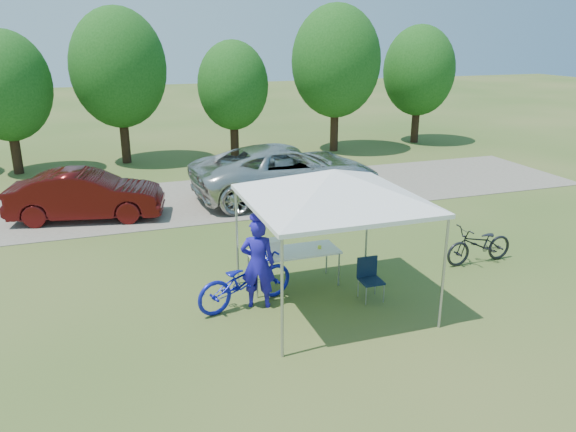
{
  "coord_description": "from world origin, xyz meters",
  "views": [
    {
      "loc": [
        -4.02,
        -9.19,
        5.13
      ],
      "look_at": [
        -0.21,
        2.0,
        1.22
      ],
      "focal_mm": 35.0,
      "sensor_mm": 36.0,
      "label": 1
    }
  ],
  "objects_px": {
    "cyclist": "(258,263)",
    "minivan": "(287,171)",
    "folding_table": "(294,253)",
    "sedan": "(86,195)",
    "bike_blue": "(245,280)",
    "bike_dark": "(480,244)",
    "folding_chair": "(369,275)",
    "cooler": "(271,247)"
  },
  "relations": [
    {
      "from": "bike_blue",
      "to": "sedan",
      "type": "xyz_separation_m",
      "value": [
        -2.91,
        6.62,
        0.17
      ]
    },
    {
      "from": "minivan",
      "to": "bike_blue",
      "type": "bearing_deg",
      "value": 152.06
    },
    {
      "from": "cooler",
      "to": "bike_dark",
      "type": "relative_size",
      "value": 0.24
    },
    {
      "from": "cooler",
      "to": "cyclist",
      "type": "distance_m",
      "value": 0.83
    },
    {
      "from": "cooler",
      "to": "bike_blue",
      "type": "relative_size",
      "value": 0.2
    },
    {
      "from": "sedan",
      "to": "minivan",
      "type": "bearing_deg",
      "value": -76.23
    },
    {
      "from": "folding_chair",
      "to": "sedan",
      "type": "distance_m",
      "value": 8.88
    },
    {
      "from": "folding_chair",
      "to": "folding_table",
      "type": "bearing_deg",
      "value": 141.45
    },
    {
      "from": "folding_table",
      "to": "sedan",
      "type": "xyz_separation_m",
      "value": [
        -4.1,
        6.05,
        -0.02
      ]
    },
    {
      "from": "bike_dark",
      "to": "cyclist",
      "type": "bearing_deg",
      "value": -87.76
    },
    {
      "from": "cyclist",
      "to": "minivan",
      "type": "relative_size",
      "value": 0.3
    },
    {
      "from": "folding_chair",
      "to": "bike_blue",
      "type": "relative_size",
      "value": 0.41
    },
    {
      "from": "folding_chair",
      "to": "bike_blue",
      "type": "distance_m",
      "value": 2.48
    },
    {
      "from": "cyclist",
      "to": "bike_dark",
      "type": "height_order",
      "value": "cyclist"
    },
    {
      "from": "folding_table",
      "to": "minivan",
      "type": "xyz_separation_m",
      "value": [
        1.99,
        6.33,
        0.13
      ]
    },
    {
      "from": "cyclist",
      "to": "bike_dark",
      "type": "xyz_separation_m",
      "value": [
        5.43,
        0.42,
        -0.44
      ]
    },
    {
      "from": "folding_table",
      "to": "cooler",
      "type": "relative_size",
      "value": 4.53
    },
    {
      "from": "cooler",
      "to": "cyclist",
      "type": "bearing_deg",
      "value": -124.78
    },
    {
      "from": "folding_table",
      "to": "minivan",
      "type": "height_order",
      "value": "minivan"
    },
    {
      "from": "minivan",
      "to": "folding_chair",
      "type": "bearing_deg",
      "value": 171.03
    },
    {
      "from": "folding_chair",
      "to": "bike_dark",
      "type": "xyz_separation_m",
      "value": [
        3.23,
        0.79,
        -0.04
      ]
    },
    {
      "from": "folding_table",
      "to": "bike_dark",
      "type": "bearing_deg",
      "value": -3.31
    },
    {
      "from": "bike_blue",
      "to": "minivan",
      "type": "height_order",
      "value": "minivan"
    },
    {
      "from": "cyclist",
      "to": "sedan",
      "type": "height_order",
      "value": "cyclist"
    },
    {
      "from": "folding_table",
      "to": "sedan",
      "type": "relative_size",
      "value": 0.45
    },
    {
      "from": "minivan",
      "to": "folding_table",
      "type": "bearing_deg",
      "value": 159.38
    },
    {
      "from": "folding_chair",
      "to": "bike_blue",
      "type": "bearing_deg",
      "value": 170.58
    },
    {
      "from": "cooler",
      "to": "bike_blue",
      "type": "xyz_separation_m",
      "value": [
        -0.7,
        -0.57,
        -0.39
      ]
    },
    {
      "from": "cyclist",
      "to": "sedan",
      "type": "xyz_separation_m",
      "value": [
        -3.14,
        6.73,
        -0.18
      ]
    },
    {
      "from": "cyclist",
      "to": "bike_blue",
      "type": "height_order",
      "value": "cyclist"
    },
    {
      "from": "folding_table",
      "to": "bike_blue",
      "type": "distance_m",
      "value": 1.34
    },
    {
      "from": "cooler",
      "to": "sedan",
      "type": "bearing_deg",
      "value": 120.83
    },
    {
      "from": "cyclist",
      "to": "sedan",
      "type": "relative_size",
      "value": 0.42
    },
    {
      "from": "folding_table",
      "to": "folding_chair",
      "type": "relative_size",
      "value": 2.24
    },
    {
      "from": "folding_chair",
      "to": "bike_dark",
      "type": "distance_m",
      "value": 3.32
    },
    {
      "from": "folding_table",
      "to": "cooler",
      "type": "bearing_deg",
      "value": -180.0
    },
    {
      "from": "cyclist",
      "to": "minivan",
      "type": "bearing_deg",
      "value": -92.55
    },
    {
      "from": "cooler",
      "to": "folding_table",
      "type": "bearing_deg",
      "value": 0.0
    },
    {
      "from": "cyclist",
      "to": "minivan",
      "type": "distance_m",
      "value": 7.6
    },
    {
      "from": "bike_blue",
      "to": "folding_chair",
      "type": "bearing_deg",
      "value": -117.77
    },
    {
      "from": "folding_table",
      "to": "bike_blue",
      "type": "xyz_separation_m",
      "value": [
        -1.19,
        -0.57,
        -0.19
      ]
    },
    {
      "from": "bike_dark",
      "to": "sedan",
      "type": "xyz_separation_m",
      "value": [
        -8.57,
        6.31,
        0.26
      ]
    }
  ]
}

